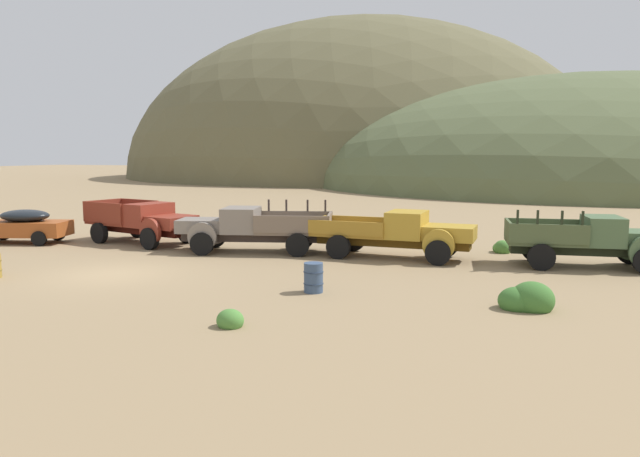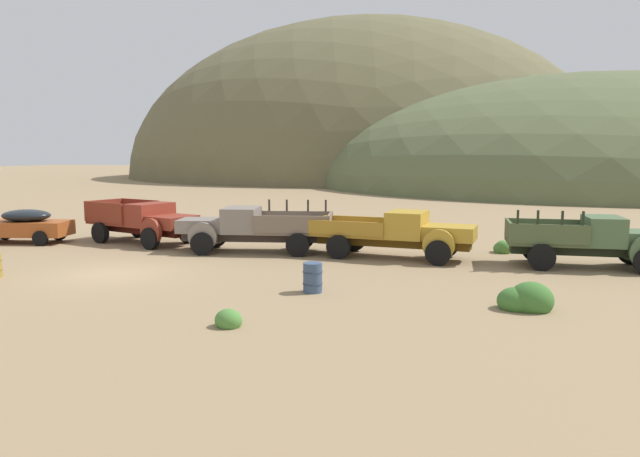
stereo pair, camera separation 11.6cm
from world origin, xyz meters
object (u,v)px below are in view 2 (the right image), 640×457
object	(u,v)px
truck_mustard	(405,234)
truck_weathered_green	(599,241)
oil_drum_by_truck	(313,278)
car_oxide_orange	(19,225)
truck_rust_red	(148,222)
truck_primer_gray	(244,228)

from	to	relation	value
truck_mustard	truck_weathered_green	size ratio (longest dim) A/B	1.10
truck_mustard	oil_drum_by_truck	xyz separation A→B (m)	(-1.24, -6.70, -0.54)
car_oxide_orange	truck_weathered_green	xyz separation A→B (m)	(24.88, 3.12, 0.18)
car_oxide_orange	truck_weathered_green	size ratio (longest dim) A/B	0.83
oil_drum_by_truck	truck_rust_red	bearing A→B (deg)	149.82
truck_rust_red	oil_drum_by_truck	xyz separation A→B (m)	(10.74, -6.25, -0.56)
car_oxide_orange	truck_mustard	world-z (taller)	truck_mustard
car_oxide_orange	truck_rust_red	world-z (taller)	truck_rust_red
truck_rust_red	truck_primer_gray	distance (m)	5.26
truck_weathered_green	oil_drum_by_truck	size ratio (longest dim) A/B	6.54
truck_primer_gray	truck_mustard	distance (m)	6.79
car_oxide_orange	truck_mustard	bearing A→B (deg)	169.81
truck_rust_red	car_oxide_orange	bearing A→B (deg)	-149.61
truck_rust_red	truck_mustard	size ratio (longest dim) A/B	0.91
truck_primer_gray	oil_drum_by_truck	world-z (taller)	truck_primer_gray
truck_primer_gray	truck_weathered_green	distance (m)	13.88
car_oxide_orange	truck_primer_gray	distance (m)	11.20
car_oxide_orange	oil_drum_by_truck	world-z (taller)	car_oxide_orange
car_oxide_orange	truck_rust_red	bearing A→B (deg)	-179.28
truck_primer_gray	car_oxide_orange	bearing A→B (deg)	-8.44
truck_mustard	oil_drum_by_truck	world-z (taller)	truck_mustard
truck_weathered_green	oil_drum_by_truck	world-z (taller)	truck_weathered_green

